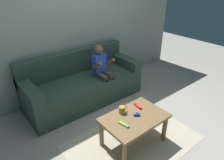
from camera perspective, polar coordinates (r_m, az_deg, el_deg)
ground_plane at (r=3.12m, az=6.12°, el=-12.80°), size 9.66×9.66×0.00m
wall_back at (r=3.67m, az=-10.08°, el=15.21°), size 4.83×0.05×2.50m
couch at (r=3.59m, az=-8.27°, el=-1.25°), size 2.01×0.80×0.84m
person_seated_on_couch at (r=3.49m, az=-2.72°, el=3.00°), size 0.32×0.39×0.98m
coffee_table at (r=2.65m, az=6.27°, el=-11.54°), size 0.82×0.54×0.43m
area_rug at (r=2.88m, az=5.90°, el=-16.91°), size 1.69×1.13×0.01m
game_remote_lime_near_edge at (r=2.46m, az=3.33°, el=-12.39°), size 0.06×0.14×0.03m
nunchuk_blue at (r=2.61m, az=6.97°, el=-9.57°), size 0.10×0.09×0.05m
game_remote_red_far_corner at (r=2.77m, az=7.30°, el=-7.33°), size 0.05×0.14×0.03m
coffee_mug at (r=2.63m, az=2.86°, el=-8.36°), size 0.12×0.08×0.09m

